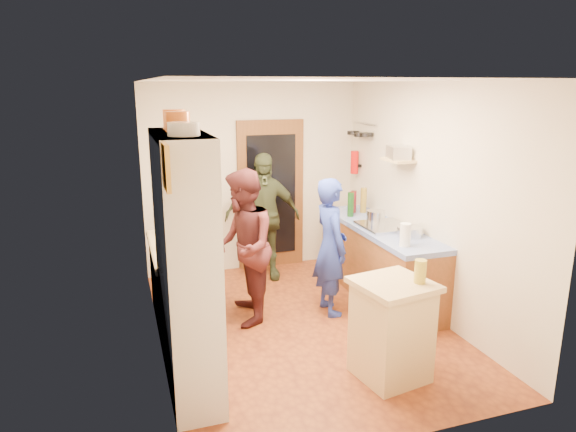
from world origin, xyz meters
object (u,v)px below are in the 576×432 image
hutch_body (186,267)px  person_back (263,217)px  person_left (246,246)px  person_hob (334,247)px  island_base (391,332)px  right_counter_base (378,263)px

hutch_body → person_back: (1.32, 2.33, -0.24)m
hutch_body → person_back: bearing=60.6°
person_back → person_left: bearing=-107.6°
person_hob → person_back: 1.39m
island_base → hutch_body: bearing=166.6°
hutch_body → person_left: size_ratio=1.29×
person_left → hutch_body: bearing=-24.5°
hutch_body → island_base: size_ratio=2.56×
hutch_body → person_hob: size_ratio=1.40×
right_counter_base → person_back: person_back is taller
person_back → person_hob: bearing=-64.1°
right_counter_base → person_left: size_ratio=1.29×
hutch_body → person_hob: bearing=29.9°
right_counter_base → island_base: island_base is taller
hutch_body → island_base: bearing=-13.4°
person_hob → person_back: size_ratio=0.92×
island_base → person_left: (-0.93, 1.56, 0.42)m
hutch_body → person_back: 2.69m
hutch_body → person_left: bearing=55.9°
person_back → right_counter_base: bearing=-34.2°
person_hob → person_left: person_left is taller
island_base → person_hob: size_ratio=0.55×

